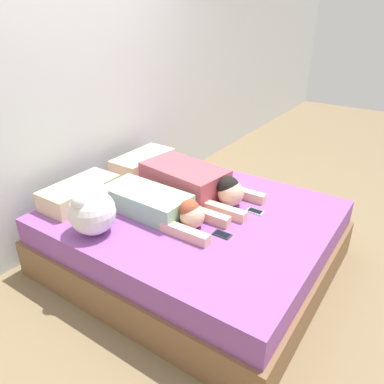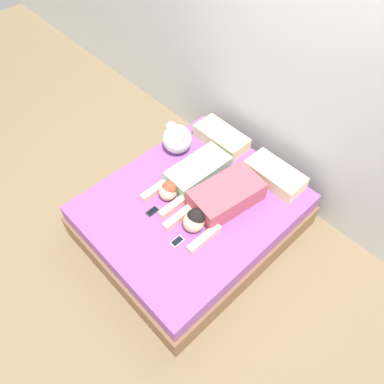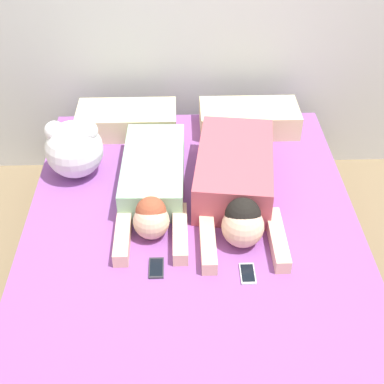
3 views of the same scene
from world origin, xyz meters
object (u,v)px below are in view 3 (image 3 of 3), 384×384
at_px(bed, 192,250).
at_px(person_right, 236,181).
at_px(cell_phone_left, 156,268).
at_px(plush_toy, 74,148).
at_px(cell_phone_right, 248,274).
at_px(person_left, 153,183).
at_px(pillow_head_right, 249,118).
at_px(pillow_head_left, 127,120).

relative_size(bed, person_right, 2.00).
xyz_separation_m(cell_phone_left, plush_toy, (-0.45, 0.73, 0.16)).
xyz_separation_m(bed, person_right, (0.23, 0.14, 0.36)).
xyz_separation_m(cell_phone_left, cell_phone_right, (0.41, -0.05, 0.00)).
relative_size(bed, person_left, 2.10).
relative_size(person_left, plush_toy, 2.92).
height_order(pillow_head_right, person_right, person_right).
distance_m(pillow_head_right, person_right, 0.68).
xyz_separation_m(bed, pillow_head_right, (0.37, 0.80, 0.32)).
relative_size(person_left, person_right, 0.95).
distance_m(person_left, person_right, 0.43).
relative_size(person_right, plush_toy, 3.07).
xyz_separation_m(bed, pillow_head_left, (-0.37, 0.80, 0.32)).
bearing_deg(plush_toy, person_left, -26.00).
bearing_deg(person_right, plush_toy, 164.41).
distance_m(pillow_head_left, pillow_head_right, 0.75).
height_order(pillow_head_right, cell_phone_right, pillow_head_right).
relative_size(pillow_head_left, plush_toy, 1.82).
bearing_deg(pillow_head_left, person_right, -47.68).
distance_m(pillow_head_right, cell_phone_left, 1.28).
xyz_separation_m(person_right, cell_phone_left, (-0.40, -0.50, -0.10)).
height_order(person_left, person_right, person_right).
relative_size(pillow_head_right, person_right, 0.59).
bearing_deg(pillow_head_left, plush_toy, -120.46).
height_order(person_right, cell_phone_right, person_right).
bearing_deg(person_right, cell_phone_left, -129.05).
bearing_deg(pillow_head_right, pillow_head_left, 180.00).
height_order(bed, pillow_head_left, pillow_head_left).
height_order(pillow_head_left, plush_toy, plush_toy).
distance_m(person_right, cell_phone_left, 0.65).
relative_size(pillow_head_left, person_right, 0.59).
xyz_separation_m(person_left, person_right, (0.43, -0.03, 0.02)).
bearing_deg(pillow_head_left, cell_phone_right, -63.19).
xyz_separation_m(bed, plush_toy, (-0.62, 0.37, 0.41)).
xyz_separation_m(pillow_head_left, cell_phone_right, (0.61, -1.21, -0.07)).
relative_size(person_left, cell_phone_right, 7.82).
bearing_deg(cell_phone_right, person_left, 127.09).
bearing_deg(pillow_head_left, person_left, -74.45).
bearing_deg(cell_phone_right, person_right, 90.59).
xyz_separation_m(person_left, cell_phone_right, (0.43, -0.57, -0.08)).
bearing_deg(cell_phone_left, pillow_head_left, 99.86).
bearing_deg(pillow_head_left, bed, -64.96).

